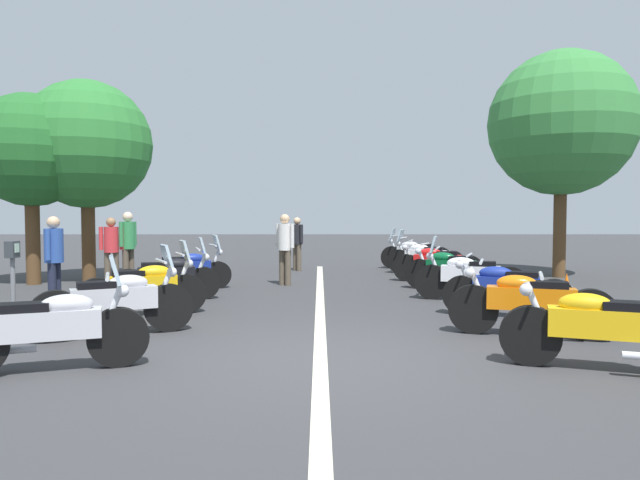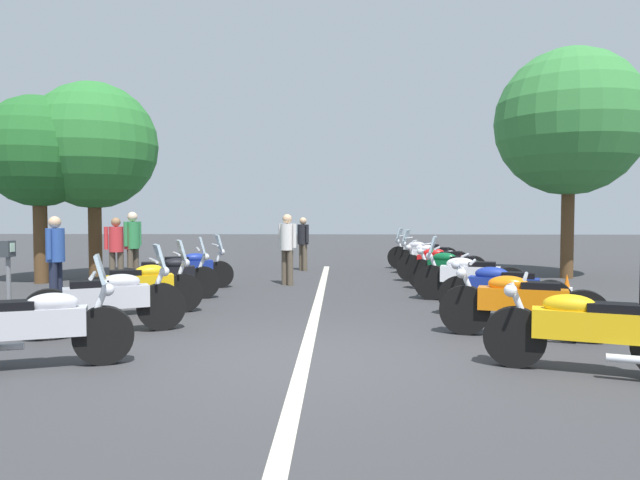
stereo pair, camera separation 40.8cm
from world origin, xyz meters
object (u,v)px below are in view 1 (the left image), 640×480
motorcycle_right_row_4 (450,269)px  motorcycle_right_row_5 (437,263)px  motorcycle_left_row_1 (117,301)px  motorcycle_right_row_0 (601,328)px  motorcycle_right_row_1 (529,302)px  bystander_1 (128,242)px  bystander_4 (285,244)px  parking_meter (13,271)px  bystander_3 (297,240)px  traffic_cone_0 (566,291)px  motorcycle_right_row_3 (469,276)px  motorcycle_right_row_2 (506,289)px  bystander_0 (111,246)px  roadside_tree_2 (87,145)px  motorcycle_left_row_2 (145,287)px  motorcycle_left_row_4 (186,269)px  motorcycle_right_row_6 (425,257)px  motorcycle_left_row_0 (52,328)px  motorcycle_right_row_7 (415,253)px  roadside_tree_1 (562,124)px  motorcycle_left_row_3 (168,276)px  roadside_tree_0 (31,151)px  bystander_2 (54,254)px

motorcycle_right_row_4 → motorcycle_right_row_5: bearing=-64.8°
motorcycle_left_row_1 → motorcycle_right_row_0: motorcycle_left_row_1 is taller
motorcycle_right_row_1 → bystander_1: size_ratio=1.23×
motorcycle_left_row_1 → bystander_4: (5.49, -1.94, 0.49)m
parking_meter → bystander_3: bearing=69.5°
motorcycle_right_row_0 → traffic_cone_0: 4.34m
motorcycle_right_row_3 → motorcycle_right_row_4: (1.45, 0.02, -0.01)m
motorcycle_right_row_2 → traffic_cone_0: size_ratio=3.18×
motorcycle_right_row_2 → bystander_0: size_ratio=1.24×
motorcycle_right_row_5 → roadside_tree_2: bearing=15.6°
motorcycle_right_row_1 → traffic_cone_0: (2.43, -1.56, -0.18)m
motorcycle_left_row_2 → motorcycle_right_row_3: 5.89m
motorcycle_left_row_1 → traffic_cone_0: 7.50m
motorcycle_left_row_4 → motorcycle_right_row_2: motorcycle_left_row_4 is taller
motorcycle_left_row_2 → motorcycle_right_row_6: 8.55m
motorcycle_left_row_4 → motorcycle_right_row_4: 5.72m
motorcycle_left_row_0 → motorcycle_right_row_5: bearing=34.4°
motorcycle_left_row_0 → motorcycle_right_row_7: bearing=43.1°
motorcycle_right_row_4 → roadside_tree_1: bearing=-117.1°
parking_meter → roadside_tree_2: bearing=104.3°
motorcycle_right_row_3 → motorcycle_right_row_7: size_ratio=1.01×
roadside_tree_1 → motorcycle_left_row_3: bearing=113.7°
motorcycle_left_row_3 → bystander_3: size_ratio=1.26×
motorcycle_left_row_0 → motorcycle_right_row_5: 9.67m
motorcycle_left_row_1 → roadside_tree_1: bearing=11.3°
motorcycle_left_row_0 → roadside_tree_2: size_ratio=0.40×
motorcycle_right_row_7 → roadside_tree_1: size_ratio=0.35×
parking_meter → bystander_1: 5.65m
motorcycle_left_row_0 → roadside_tree_0: roadside_tree_0 is taller
roadside_tree_1 → motorcycle_right_row_5: bearing=107.3°
parking_meter → roadside_tree_2: size_ratio=0.26×
bystander_4 → roadside_tree_1: roadside_tree_1 is taller
motorcycle_left_row_2 → bystander_1: 4.36m
motorcycle_right_row_2 → roadside_tree_1: roadside_tree_1 is taller
motorcycle_left_row_1 → parking_meter: parking_meter is taller
motorcycle_right_row_7 → bystander_2: bearing=63.5°
motorcycle_left_row_0 → motorcycle_right_row_0: motorcycle_left_row_0 is taller
motorcycle_left_row_0 → traffic_cone_0: motorcycle_left_row_0 is taller
traffic_cone_0 → motorcycle_right_row_7: bearing=12.3°
motorcycle_right_row_0 → bystander_4: bearing=-42.8°
motorcycle_left_row_0 → motorcycle_left_row_1: size_ratio=0.99×
motorcycle_right_row_2 → motorcycle_right_row_5: size_ratio=0.93×
parking_meter → motorcycle_left_row_4: bearing=76.7°
motorcycle_left_row_4 → bystander_2: bearing=-150.2°
motorcycle_right_row_0 → bystander_4: bystander_4 is taller
motorcycle_right_row_0 → motorcycle_right_row_4: 6.32m
motorcycle_right_row_3 → parking_meter: 7.65m
motorcycle_left_row_4 → motorcycle_right_row_4: (-0.10, -5.72, 0.01)m
bystander_4 → motorcycle_right_row_2: bearing=80.4°
motorcycle_right_row_2 → roadside_tree_0: size_ratio=0.44×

